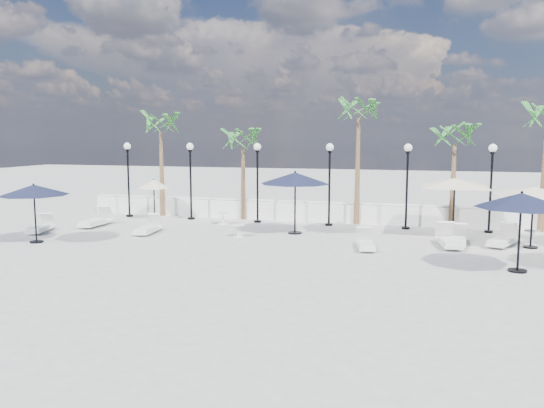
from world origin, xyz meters
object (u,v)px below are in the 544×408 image
(lounger_1, at_px, (96,221))
(parasol_navy_mid, at_px, (295,179))
(lounger_4, at_px, (448,240))
(lounger_6, at_px, (503,240))
(parasol_navy_right, at_px, (521,201))
(parasol_cream_small, at_px, (154,185))
(parasol_cream_sq_b, at_px, (534,187))
(lounger_3, at_px, (365,243))
(parasol_cream_sq_a, at_px, (455,179))
(parasol_navy_left, at_px, (34,190))
(lounger_0, at_px, (41,227))
(lounger_2, at_px, (148,228))
(lounger_5, at_px, (458,239))

(lounger_1, xyz_separation_m, parasol_navy_mid, (9.33, 0.67, 2.11))
(lounger_4, xyz_separation_m, lounger_6, (2.01, 0.71, -0.01))
(lounger_6, xyz_separation_m, parasol_navy_mid, (-8.23, 0.43, 2.12))
(lounger_4, height_order, parasol_navy_right, parasol_navy_right)
(lounger_4, distance_m, parasol_cream_small, 14.42)
(parasol_cream_sq_b, height_order, parasol_cream_small, parasol_cream_sq_b)
(lounger_3, bearing_deg, parasol_cream_sq_a, 35.41)
(parasol_navy_left, bearing_deg, lounger_0, 124.93)
(lounger_2, height_order, lounger_3, lounger_2)
(lounger_3, relative_size, parasol_cream_sq_b, 0.37)
(lounger_0, xyz_separation_m, lounger_6, (18.95, 2.27, 0.02))
(lounger_2, bearing_deg, lounger_3, -9.92)
(lounger_4, height_order, parasol_cream_small, parasol_cream_small)
(lounger_4, distance_m, parasol_cream_sq_a, 3.20)
(lounger_0, distance_m, lounger_3, 13.95)
(parasol_navy_right, height_order, parasol_cream_sq_a, parasol_cream_sq_a)
(parasol_cream_small, bearing_deg, parasol_navy_mid, -14.74)
(lounger_0, relative_size, lounger_6, 0.93)
(lounger_1, xyz_separation_m, lounger_5, (15.93, 0.00, -0.03))
(parasol_navy_right, bearing_deg, lounger_1, 167.65)
(lounger_0, height_order, lounger_6, lounger_6)
(lounger_5, distance_m, parasol_navy_mid, 6.98)
(lounger_3, relative_size, parasol_navy_left, 0.70)
(lounger_4, distance_m, parasol_cream_sq_b, 3.64)
(parasol_navy_right, bearing_deg, lounger_2, 168.84)
(lounger_6, distance_m, parasol_navy_right, 4.50)
(lounger_1, relative_size, parasol_navy_mid, 0.70)
(lounger_0, distance_m, parasol_navy_right, 19.00)
(lounger_6, bearing_deg, parasol_navy_left, -141.77)
(lounger_3, xyz_separation_m, parasol_cream_sq_a, (3.28, 3.59, 2.20))
(lounger_1, bearing_deg, lounger_5, -0.70)
(parasol_navy_left, height_order, parasol_navy_mid, parasol_navy_mid)
(lounger_1, distance_m, parasol_navy_mid, 9.58)
(lounger_0, height_order, lounger_5, lounger_5)
(lounger_1, bearing_deg, parasol_cream_sq_b, -0.26)
(lounger_6, bearing_deg, parasol_cream_sq_a, 161.29)
(lounger_2, distance_m, lounger_4, 12.31)
(parasol_cream_sq_b, bearing_deg, lounger_6, 174.61)
(lounger_0, distance_m, parasol_cream_sq_b, 20.12)
(parasol_cream_sq_b, bearing_deg, lounger_1, -179.55)
(lounger_1, bearing_deg, lounger_2, -18.12)
(lounger_5, xyz_separation_m, parasol_cream_sq_a, (-0.10, 1.87, 2.19))
(parasol_cream_sq_b, bearing_deg, parasol_navy_right, -105.34)
(lounger_5, height_order, parasol_cream_small, parasol_cream_small)
(lounger_3, bearing_deg, lounger_2, 163.48)
(lounger_3, relative_size, lounger_5, 0.98)
(lounger_4, bearing_deg, lounger_1, 168.85)
(lounger_0, relative_size, parasol_cream_small, 0.94)
(parasol_cream_sq_a, relative_size, parasol_cream_small, 2.60)
(lounger_1, distance_m, lounger_2, 3.41)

